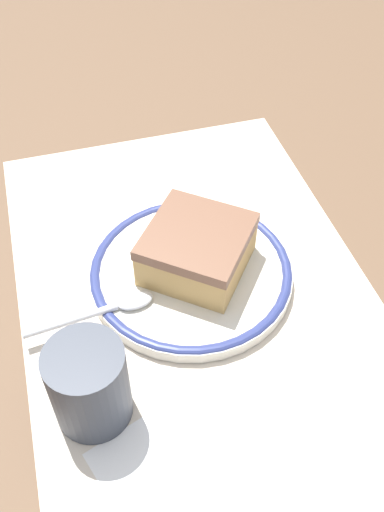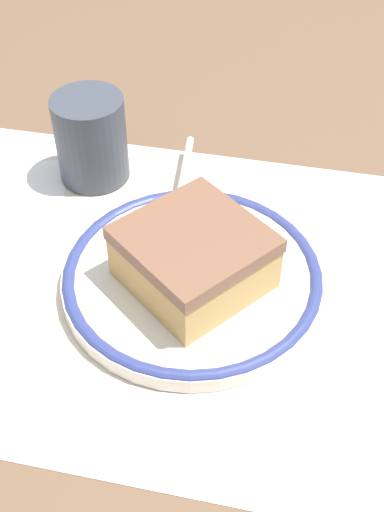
{
  "view_description": "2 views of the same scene",
  "coord_description": "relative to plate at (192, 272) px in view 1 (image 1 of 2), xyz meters",
  "views": [
    {
      "loc": [
        -0.37,
        0.11,
        0.47
      ],
      "look_at": [
        0.02,
        -0.0,
        0.04
      ],
      "focal_mm": 40.68,
      "sensor_mm": 36.0,
      "label": 1
    },
    {
      "loc": [
        0.1,
        -0.36,
        0.4
      ],
      "look_at": [
        0.02,
        -0.0,
        0.04
      ],
      "focal_mm": 46.14,
      "sensor_mm": 36.0,
      "label": 2
    }
  ],
  "objects": [
    {
      "name": "napkin",
      "position": [
        -0.2,
        0.07,
        -0.01
      ],
      "size": [
        0.15,
        0.15,
        0.0
      ],
      "primitive_type": "cube",
      "rotation": [
        0.0,
        0.0,
        0.33
      ],
      "color": "white",
      "rests_on": "placemat"
    },
    {
      "name": "spoon",
      "position": [
        -0.03,
        0.09,
        0.01
      ],
      "size": [
        0.03,
        0.13,
        0.01
      ],
      "color": "silver",
      "rests_on": "plate"
    },
    {
      "name": "plate",
      "position": [
        0.0,
        0.0,
        0.0
      ],
      "size": [
        0.21,
        0.21,
        0.02
      ],
      "color": "silver",
      "rests_on": "placemat"
    },
    {
      "name": "ground_plane",
      "position": [
        -0.02,
        0.0,
        -0.01
      ],
      "size": [
        2.4,
        2.4,
        0.0
      ],
      "primitive_type": "plane",
      "color": "brown"
    },
    {
      "name": "cup",
      "position": [
        -0.12,
        0.12,
        0.03
      ],
      "size": [
        0.07,
        0.07,
        0.08
      ],
      "color": "#383D47",
      "rests_on": "placemat"
    },
    {
      "name": "placemat",
      "position": [
        -0.02,
        0.0,
        -0.01
      ],
      "size": [
        0.55,
        0.36,
        0.0
      ],
      "primitive_type": "cube",
      "color": "beige",
      "rests_on": "ground_plane"
    },
    {
      "name": "cake_slice",
      "position": [
        0.0,
        -0.01,
        0.03
      ],
      "size": [
        0.14,
        0.14,
        0.05
      ],
      "color": "tan",
      "rests_on": "plate"
    }
  ]
}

